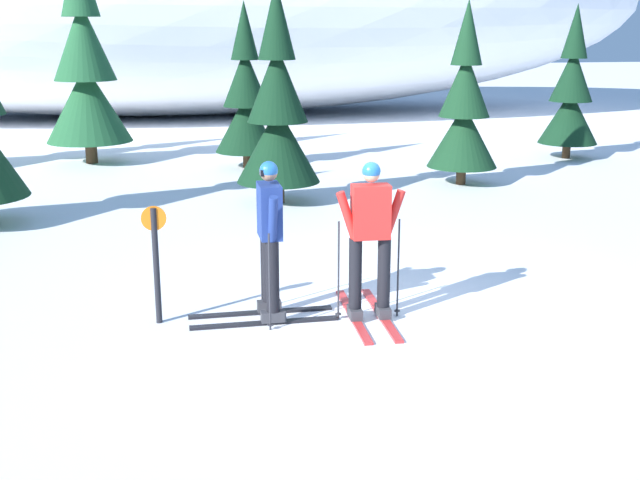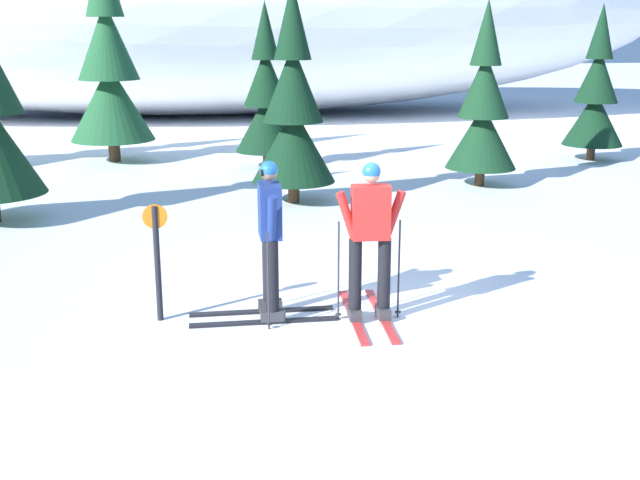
# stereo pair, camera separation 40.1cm
# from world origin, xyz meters

# --- Properties ---
(ground_plane) EXTENTS (120.00, 120.00, 0.00)m
(ground_plane) POSITION_xyz_m (0.00, 0.00, 0.00)
(ground_plane) COLOR white
(skier_red_jacket) EXTENTS (0.80, 1.77, 1.85)m
(skier_red_jacket) POSITION_xyz_m (-0.56, -0.32, 0.97)
(skier_red_jacket) COLOR red
(skier_red_jacket) RESTS_ON ground
(skier_navy_jacket) EXTENTS (1.71, 0.82, 1.85)m
(skier_navy_jacket) POSITION_xyz_m (-1.68, -0.07, 0.99)
(skier_navy_jacket) COLOR black
(skier_navy_jacket) RESTS_ON ground
(pine_tree_center_left) EXTENTS (2.07, 2.07, 5.36)m
(pine_tree_center_left) POSITION_xyz_m (-4.56, 11.51, 2.24)
(pine_tree_center_left) COLOR #47301E
(pine_tree_center_left) RESTS_ON ground
(pine_tree_center) EXTENTS (1.49, 1.49, 3.87)m
(pine_tree_center) POSITION_xyz_m (-0.84, 10.11, 1.62)
(pine_tree_center) COLOR #47301E
(pine_tree_center) RESTS_ON ground
(pine_tree_center_right) EXTENTS (1.59, 1.59, 4.12)m
(pine_tree_center_right) POSITION_xyz_m (-0.67, 6.09, 1.72)
(pine_tree_center_right) COLOR #47301E
(pine_tree_center_right) RESTS_ON ground
(pine_tree_right) EXTENTS (1.48, 1.48, 3.84)m
(pine_tree_right) POSITION_xyz_m (3.43, 7.14, 1.61)
(pine_tree_right) COLOR #47301E
(pine_tree_right) RESTS_ON ground
(pine_tree_far_right) EXTENTS (1.48, 1.48, 3.84)m
(pine_tree_far_right) POSITION_xyz_m (7.37, 9.91, 1.61)
(pine_tree_far_right) COLOR #47301E
(pine_tree_far_right) RESTS_ON ground
(trail_marker_post) EXTENTS (0.28, 0.07, 1.37)m
(trail_marker_post) POSITION_xyz_m (-2.96, 0.04, 0.78)
(trail_marker_post) COLOR black
(trail_marker_post) RESTS_ON ground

